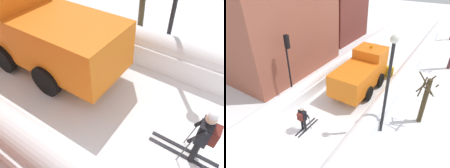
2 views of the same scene
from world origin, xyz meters
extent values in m
cube|color=white|center=(2.71, 10.00, 0.42)|extent=(1.10, 36.00, 0.84)
cylinder|color=white|center=(2.71, 10.00, 0.84)|extent=(0.90, 34.20, 0.90)
cube|color=orange|center=(0.30, 5.45, 1.40)|extent=(2.30, 3.40, 1.60)
cube|color=orange|center=(0.30, 8.15, 1.75)|extent=(2.20, 2.00, 2.30)
cube|color=yellow|center=(0.30, 9.50, 0.55)|extent=(3.20, 0.46, 1.13)
cylinder|color=black|center=(-0.85, 7.85, 0.55)|extent=(0.25, 1.10, 1.10)
cylinder|color=black|center=(1.45, 7.85, 0.55)|extent=(0.25, 1.10, 1.10)
cylinder|color=black|center=(-0.85, 5.65, 0.55)|extent=(0.25, 1.10, 1.10)
cylinder|color=black|center=(1.45, 5.65, 0.55)|extent=(0.25, 1.10, 1.10)
cylinder|color=black|center=(-0.58, 0.88, 0.41)|extent=(0.14, 0.14, 0.82)
cylinder|color=black|center=(-0.36, 0.88, 0.41)|extent=(0.14, 0.14, 0.82)
cube|color=black|center=(-0.47, 0.88, 1.13)|extent=(0.42, 0.26, 0.62)
cube|color=#591E19|center=(-0.47, 0.67, 1.16)|extent=(0.32, 0.16, 0.44)
sphere|color=tan|center=(-0.47, 0.88, 1.60)|extent=(0.24, 0.24, 0.24)
sphere|color=silver|center=(-0.47, 0.88, 1.70)|extent=(0.22, 0.22, 0.22)
cylinder|color=black|center=(-0.73, 0.98, 1.16)|extent=(0.09, 0.33, 0.56)
cylinder|color=black|center=(-0.21, 0.98, 1.16)|extent=(0.09, 0.33, 0.56)
cube|color=black|center=(-0.58, 1.13, 0.01)|extent=(0.09, 1.80, 0.03)
cube|color=black|center=(-0.36, 1.13, 0.01)|extent=(0.09, 1.80, 0.03)
cylinder|color=#262628|center=(-0.77, 1.10, 0.60)|extent=(0.02, 0.19, 1.19)
cylinder|color=#262628|center=(-0.17, 1.10, 0.60)|extent=(0.02, 0.19, 1.19)
camera|label=1|loc=(-3.79, 1.16, 5.05)|focal=33.17mm
camera|label=2|loc=(5.78, -5.23, 8.49)|focal=31.66mm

